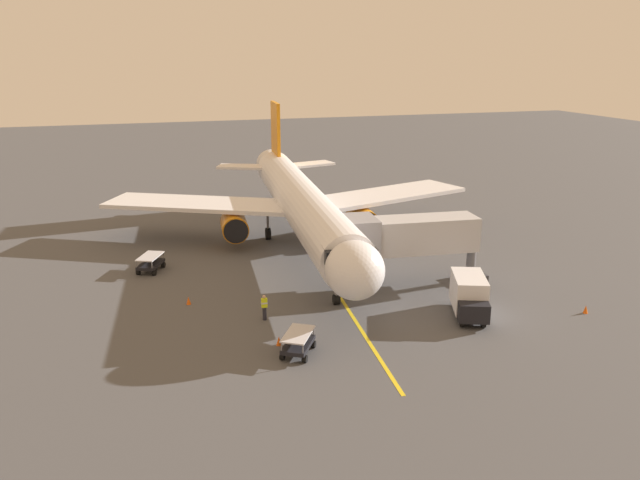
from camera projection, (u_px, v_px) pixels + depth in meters
name	position (u px, v px, depth m)	size (l,w,h in m)	color
ground_plane	(298.00, 249.00, 55.37)	(220.00, 220.00, 0.00)	#4C4C4F
apron_lead_in_line	(322.00, 268.00, 50.49)	(0.24, 40.00, 0.01)	yellow
airplane	(301.00, 203.00, 55.10)	(34.66, 40.35, 11.50)	white
jet_bridge	(401.00, 237.00, 45.64)	(11.50, 3.85, 5.40)	#B7B7BC
ground_crew_marshaller	(455.00, 293.00, 42.84)	(0.45, 0.35, 1.71)	#23232D
ground_crew_wing_walker	(264.00, 307.00, 40.55)	(0.41, 0.27, 1.71)	#23232D
baggage_cart_near_nose	(151.00, 263.00, 49.70)	(2.40, 2.95, 1.27)	black
baggage_cart_portside	(298.00, 343.00, 36.05)	(2.55, 2.95, 1.27)	black
box_truck_starboard_side	(469.00, 296.00, 41.07)	(3.48, 4.99, 2.62)	black
safety_cone_nose_left	(189.00, 300.00, 43.23)	(0.32, 0.32, 0.55)	#F2590F
safety_cone_nose_right	(279.00, 341.00, 37.19)	(0.32, 0.32, 0.55)	#F2590F
safety_cone_wing_port	(586.00, 309.00, 41.75)	(0.32, 0.32, 0.55)	#F2590F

